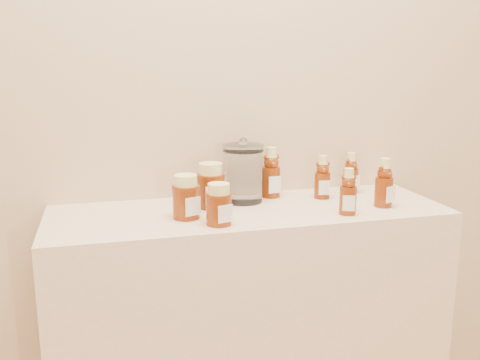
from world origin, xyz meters
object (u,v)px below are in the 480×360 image
object	(u,v)px
bear_bottle_back_left	(271,169)
glass_canister	(243,171)
bear_bottle_front_left	(348,188)
honey_jar_left	(186,197)
display_table	(249,344)

from	to	relation	value
bear_bottle_back_left	glass_canister	bearing A→B (deg)	-168.48
glass_canister	bear_bottle_front_left	bearing A→B (deg)	-39.65
honey_jar_left	display_table	bearing A→B (deg)	-9.17
honey_jar_left	bear_bottle_back_left	bearing A→B (deg)	8.00
bear_bottle_front_left	glass_canister	xyz separation A→B (m)	(-0.26, 0.21, 0.02)
bear_bottle_front_left	glass_canister	size ratio (longest dim) A/B	0.77
bear_bottle_front_left	glass_canister	world-z (taller)	glass_canister
display_table	bear_bottle_back_left	bearing A→B (deg)	49.59
bear_bottle_front_left	honey_jar_left	world-z (taller)	bear_bottle_front_left
display_table	honey_jar_left	distance (m)	0.55
display_table	bear_bottle_front_left	size ratio (longest dim) A/B	7.75
bear_bottle_back_left	honey_jar_left	size ratio (longest dim) A/B	1.48
display_table	glass_canister	bearing A→B (deg)	86.61
bear_bottle_back_left	glass_canister	distance (m)	0.11
bear_bottle_front_left	bear_bottle_back_left	bearing A→B (deg)	141.91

